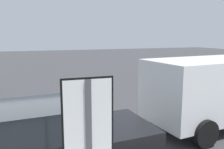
% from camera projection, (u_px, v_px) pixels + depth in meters
% --- Properties ---
extents(ground_plane, '(80.00, 80.00, 0.00)m').
position_uv_depth(ground_plane, '(28.00, 133.00, 7.22)').
color(ground_plane, '#38383A').
extents(lane_marking_centre, '(28.00, 0.16, 0.01)m').
position_uv_depth(lane_marking_centre, '(120.00, 121.00, 8.26)').
color(lane_marking_centre, '#E0D14C').
extents(speed_limit_sign, '(0.54, 0.06, 2.52)m').
position_uv_depth(speed_limit_sign, '(89.00, 149.00, 2.49)').
color(speed_limit_sign, '#4C4C51').
rests_on(speed_limit_sign, ground_plane).
extents(white_van, '(5.36, 2.65, 2.20)m').
position_uv_depth(white_van, '(222.00, 87.00, 7.77)').
color(white_van, white).
rests_on(white_van, ground_plane).
extents(car_black_approaching, '(4.63, 2.15, 1.60)m').
position_uv_depth(car_black_approaching, '(43.00, 142.00, 4.79)').
color(car_black_approaching, black).
rests_on(car_black_approaching, ground_plane).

